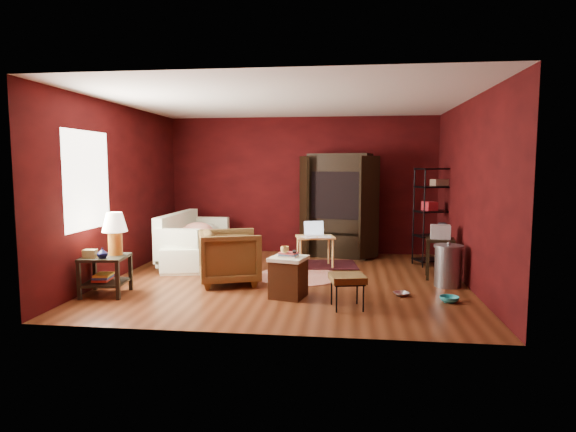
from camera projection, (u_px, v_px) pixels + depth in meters
name	position (u px, v px, depth m)	size (l,w,h in m)	color
room	(284.00, 192.00, 7.49)	(5.54, 5.04, 2.84)	brown
sofa	(191.00, 241.00, 8.93)	(2.14, 0.62, 0.83)	white
armchair	(230.00, 254.00, 7.38)	(0.88, 0.83, 0.91)	black
pet_bowl_steel	(401.00, 288.00, 6.68)	(0.21, 0.05, 0.21)	silver
pet_bowl_turquoise	(449.00, 293.00, 6.38)	(0.25, 0.08, 0.25)	#26ABB5
vase	(102.00, 253.00, 6.52)	(0.14, 0.15, 0.14)	#0B0E38
mug	(285.00, 249.00, 6.51)	(0.12, 0.09, 0.12)	#E8CF71
side_table	(110.00, 245.00, 6.74)	(0.65, 0.65, 1.16)	black
sofa_cushions	(192.00, 241.00, 8.95)	(0.85, 2.04, 0.85)	white
hamper	(288.00, 276.00, 6.60)	(0.56, 0.56, 0.65)	#462410
footstool	(347.00, 279.00, 6.09)	(0.50, 0.50, 0.43)	black
rug_round	(298.00, 276.00, 7.87)	(1.64, 1.64, 0.01)	beige
rug_oriental	(321.00, 265.00, 8.73)	(1.36, 0.99, 0.01)	#4B141C
laptop_desk	(315.00, 239.00, 8.54)	(0.74, 0.63, 0.81)	#FFCF74
tv_armoire	(339.00, 203.00, 9.54)	(1.57, 1.07, 2.04)	black
wire_shelving	(440.00, 212.00, 8.74)	(0.94, 0.68, 1.77)	black
small_stand	(440.00, 239.00, 7.68)	(0.49, 0.49, 0.87)	black
trash_can	(448.00, 265.00, 7.20)	(0.52, 0.52, 0.68)	gray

